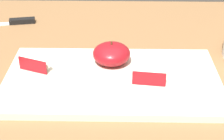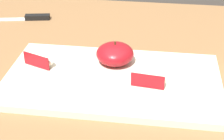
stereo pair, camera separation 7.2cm
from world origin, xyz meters
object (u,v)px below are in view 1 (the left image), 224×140
Objects in this scene: cutting_board at (112,81)px; paring_knife at (17,22)px; apple_wedge_left at (36,63)px; apple_half_skin_up at (112,54)px; apple_wedge_back at (149,76)px.

cutting_board is 2.76× the size of paring_knife.
paring_knife is at bearing 112.08° from apple_wedge_left.
apple_wedge_back is (0.08, -0.08, -0.01)m from apple_half_skin_up.
apple_half_skin_up is at bearing 135.02° from apple_wedge_back.
cutting_board reaches higher than paring_knife.
apple_wedge_left is (-0.24, 0.05, 0.00)m from apple_wedge_back.
paring_knife is (-0.27, 0.24, -0.03)m from apple_half_skin_up.
apple_half_skin_up is at bearing 92.04° from cutting_board.
apple_half_skin_up is at bearing -41.74° from paring_knife.
apple_wedge_back is at bearing -10.01° from cutting_board.
apple_wedge_back is at bearing -11.12° from apple_wedge_left.
apple_half_skin_up reaches higher than apple_wedge_back.
paring_knife is at bearing 137.51° from apple_wedge_back.
apple_wedge_back and apple_wedge_left have the same top height.
apple_half_skin_up is 0.16m from apple_wedge_left.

